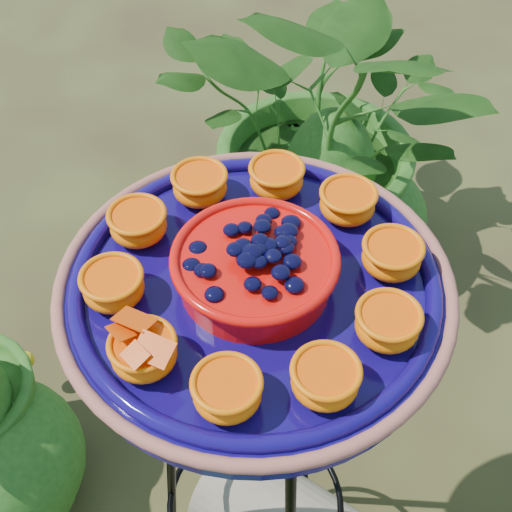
{
  "coord_description": "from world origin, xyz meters",
  "views": [
    {
      "loc": [
        0.58,
        -0.31,
        1.74
      ],
      "look_at": [
        0.05,
        0.01,
        1.05
      ],
      "focal_mm": 50.0,
      "sensor_mm": 36.0,
      "label": 1
    }
  ],
  "objects": [
    {
      "name": "shrub_back_left",
      "position": [
        -0.68,
        0.72,
        0.49
      ],
      "size": [
        1.14,
        1.09,
        0.98
      ],
      "primitive_type": "imported",
      "rotation": [
        0.0,
        0.0,
        0.48
      ],
      "color": "#204B14",
      "rests_on": "ground"
    },
    {
      "name": "tripod_stand",
      "position": [
        0.07,
        -0.0,
        0.6
      ],
      "size": [
        0.46,
        0.46,
        0.98
      ],
      "rotation": [
        0.0,
        0.0,
        0.36
      ],
      "color": "black",
      "rests_on": "ground"
    },
    {
      "name": "feeder_dish",
      "position": [
        0.07,
        -0.0,
        1.03
      ],
      "size": [
        0.64,
        0.64,
        0.12
      ],
      "rotation": [
        0.0,
        0.0,
        0.36
      ],
      "color": "#100755",
      "rests_on": "tripod_stand"
    }
  ]
}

